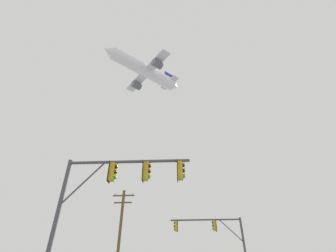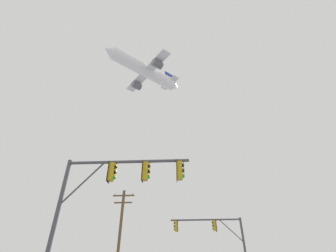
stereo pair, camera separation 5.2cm
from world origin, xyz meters
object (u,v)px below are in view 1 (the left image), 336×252
(signal_pole_far, at_px, (216,234))
(utility_pole, at_px, (120,233))
(signal_pole_near, at_px, (113,187))
(airplane, at_px, (145,71))

(signal_pole_far, distance_m, utility_pole, 8.92)
(signal_pole_near, relative_size, airplane, 0.36)
(utility_pole, relative_size, airplane, 0.49)
(signal_pole_near, height_order, airplane, airplane)
(signal_pole_near, bearing_deg, airplane, 99.85)
(signal_pole_far, relative_size, airplane, 0.37)
(signal_pole_near, height_order, signal_pole_far, signal_pole_near)
(signal_pole_near, bearing_deg, signal_pole_far, 63.96)
(signal_pole_near, xyz_separation_m, utility_pole, (-2.74, 12.58, -0.33))
(signal_pole_near, bearing_deg, utility_pole, 102.28)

